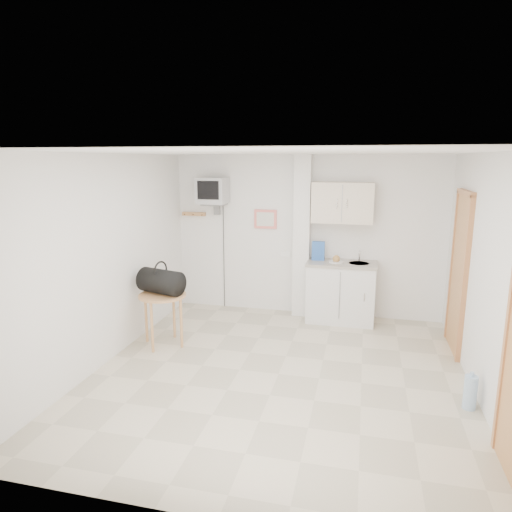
% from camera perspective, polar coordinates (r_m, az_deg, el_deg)
% --- Properties ---
extents(ground, '(4.50, 4.50, 0.00)m').
position_cam_1_polar(ground, '(5.44, 2.84, -14.51)').
color(ground, beige).
rests_on(ground, ground).
extents(room_envelope, '(4.24, 4.54, 2.55)m').
position_cam_1_polar(room_envelope, '(5.00, 5.91, 1.68)').
color(room_envelope, white).
rests_on(room_envelope, ground).
extents(kitchenette, '(1.03, 0.58, 2.10)m').
position_cam_1_polar(kitchenette, '(6.99, 10.59, -1.64)').
color(kitchenette, silver).
rests_on(kitchenette, ground).
extents(crt_television, '(0.44, 0.45, 2.15)m').
position_cam_1_polar(crt_television, '(7.22, -5.43, 8.03)').
color(crt_television, slate).
rests_on(crt_television, ground).
extents(round_table, '(0.62, 0.62, 0.70)m').
position_cam_1_polar(round_table, '(6.14, -11.60, -5.57)').
color(round_table, '#AD7E43').
rests_on(round_table, ground).
extents(duffel_bag, '(0.66, 0.48, 0.44)m').
position_cam_1_polar(duffel_bag, '(6.11, -11.78, -3.11)').
color(duffel_bag, black).
rests_on(duffel_bag, round_table).
extents(water_bottle, '(0.13, 0.13, 0.39)m').
position_cam_1_polar(water_bottle, '(5.16, 25.21, -15.15)').
color(water_bottle, '#9AB8D7').
rests_on(water_bottle, ground).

